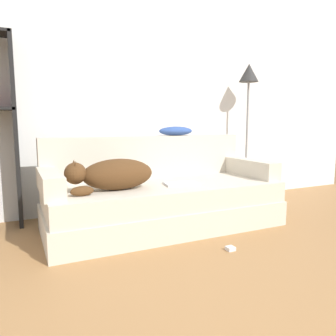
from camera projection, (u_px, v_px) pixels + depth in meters
The scene contains 10 objects.
wall_back at pixel (117, 83), 3.43m from camera, with size 6.81×0.06×2.70m.
couch at pixel (163, 205), 2.96m from camera, with size 2.07×0.91×0.40m.
couch_backrest at pixel (147, 157), 3.25m from camera, with size 2.03×0.15×0.41m.
couch_arm_left at pixel (50, 182), 2.51m from camera, with size 0.15×0.72×0.17m.
couch_arm_right at pixel (250, 168), 3.32m from camera, with size 0.15×0.72×0.17m.
dog at pixel (113, 174), 2.62m from camera, with size 0.71×0.28×0.26m.
laptop at pixel (182, 184), 2.86m from camera, with size 0.32×0.24×0.02m.
throw_pillow at pixel (176, 131), 3.34m from camera, with size 0.37×0.17×0.09m.
floor_lamp at pixel (248, 95), 3.83m from camera, with size 0.27×0.27×1.61m.
power_adapter at pixel (230, 248), 2.42m from camera, with size 0.06×0.06×0.03m.
Camera 1 is at (-1.03, -0.56, 0.94)m, focal length 35.00 mm.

